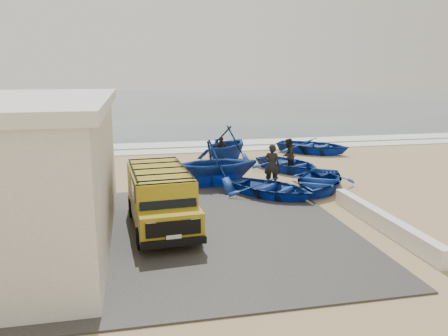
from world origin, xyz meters
TOP-DOWN VIEW (x-y plane):
  - ground at (0.00, 0.00)m, footprint 160.00×160.00m
  - slab at (-2.00, -2.00)m, footprint 12.00×10.00m
  - ocean at (0.00, 56.00)m, footprint 180.00×88.00m
  - surf_line at (0.00, 12.00)m, footprint 180.00×1.60m
  - surf_wash at (0.00, 14.50)m, footprint 180.00×2.20m
  - parapet at (5.00, -3.00)m, footprint 0.35×6.00m
  - van at (-1.94, -1.36)m, footprint 2.15×4.71m
  - boat_near_left at (2.62, 1.24)m, footprint 4.34×4.43m
  - boat_near_right at (4.90, 1.80)m, footprint 4.48×4.85m
  - boat_mid_left at (0.72, 3.39)m, footprint 4.21×3.72m
  - boat_mid_right at (4.85, 5.43)m, footprint 4.10×4.56m
  - boat_far_left at (2.27, 8.26)m, footprint 5.02×5.08m
  - boat_far_right at (8.02, 9.79)m, footprint 5.36×5.17m
  - fisherman_front at (3.13, 2.83)m, footprint 0.81×0.68m
  - fisherman_middle at (4.78, 5.32)m, footprint 1.03×1.05m
  - fisherman_back at (1.78, 7.37)m, footprint 0.99×0.59m

SIDE VIEW (x-z plane):
  - ground at x=0.00m, z-range 0.00..0.00m
  - ocean at x=0.00m, z-range 0.00..0.01m
  - surf_wash at x=0.00m, z-range 0.00..0.04m
  - slab at x=-2.00m, z-range 0.00..0.05m
  - surf_line at x=0.00m, z-range 0.00..0.06m
  - parapet at x=5.00m, z-range 0.00..0.55m
  - boat_near_left at x=2.62m, z-range 0.00..0.75m
  - boat_mid_right at x=4.85m, z-range 0.00..0.78m
  - boat_near_right at x=4.90m, z-range 0.00..0.82m
  - boat_far_right at x=8.02m, z-range 0.00..0.91m
  - fisherman_back at x=1.78m, z-range 0.00..1.57m
  - fisherman_middle at x=4.78m, z-range 0.00..1.70m
  - fisherman_front at x=3.13m, z-range 0.00..1.89m
  - boat_far_left at x=2.27m, z-range 0.00..2.03m
  - boat_mid_left at x=0.72m, z-range 0.00..2.06m
  - van at x=-1.94m, z-range 0.07..2.04m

